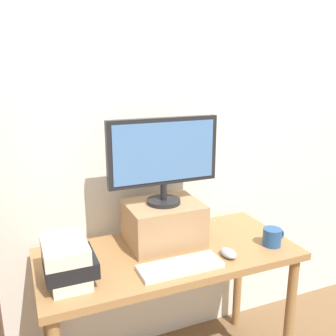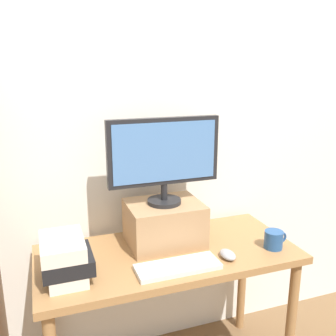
{
  "view_description": "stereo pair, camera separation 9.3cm",
  "coord_description": "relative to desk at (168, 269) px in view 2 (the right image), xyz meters",
  "views": [
    {
      "loc": [
        -0.64,
        -1.52,
        1.62
      ],
      "look_at": [
        0.01,
        0.04,
        1.16
      ],
      "focal_mm": 40.0,
      "sensor_mm": 36.0,
      "label": 1
    },
    {
      "loc": [
        -0.56,
        -1.56,
        1.62
      ],
      "look_at": [
        0.01,
        0.04,
        1.16
      ],
      "focal_mm": 40.0,
      "sensor_mm": 36.0,
      "label": 2
    }
  ],
  "objects": [
    {
      "name": "computer_mouse",
      "position": [
        0.24,
        -0.16,
        0.12
      ],
      "size": [
        0.06,
        0.1,
        0.04
      ],
      "color": "#99999E",
      "rests_on": "desk"
    },
    {
      "name": "riser_box",
      "position": [
        0.01,
        0.09,
        0.21
      ],
      "size": [
        0.37,
        0.29,
        0.21
      ],
      "color": "#A87F56",
      "rests_on": "desk"
    },
    {
      "name": "book_stack",
      "position": [
        -0.49,
        -0.08,
        0.19
      ],
      "size": [
        0.21,
        0.25,
        0.18
      ],
      "color": "silver",
      "rests_on": "desk"
    },
    {
      "name": "desk",
      "position": [
        0.0,
        0.0,
        0.0
      ],
      "size": [
        1.25,
        0.58,
        0.76
      ],
      "color": "#9E7042",
      "rests_on": "ground_plane"
    },
    {
      "name": "back_wall",
      "position": [
        0.0,
        0.37,
        0.64
      ],
      "size": [
        7.0,
        0.08,
        2.6
      ],
      "color": "silver",
      "rests_on": "ground_plane"
    },
    {
      "name": "coffee_mug",
      "position": [
        0.5,
        -0.14,
        0.14
      ],
      "size": [
        0.12,
        0.09,
        0.09
      ],
      "color": "#234C84",
      "rests_on": "desk"
    },
    {
      "name": "computer_monitor",
      "position": [
        0.01,
        0.09,
        0.56
      ],
      "size": [
        0.55,
        0.17,
        0.43
      ],
      "color": "black",
      "rests_on": "riser_box"
    },
    {
      "name": "keyboard",
      "position": [
        -0.02,
        -0.17,
        0.11
      ],
      "size": [
        0.38,
        0.14,
        0.02
      ],
      "color": "silver",
      "rests_on": "desk"
    }
  ]
}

